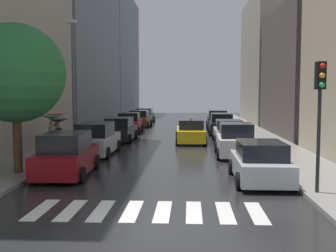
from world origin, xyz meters
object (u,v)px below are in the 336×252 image
Objects in this scene: parked_car_right_second at (236,141)px; pedestrian_by_kerb at (58,128)px; parked_car_left_nearest at (67,156)px; parked_car_left_fourth at (129,123)px; parked_car_left_second at (96,140)px; taxi_midroad at (191,132)px; street_tree_left at (16,74)px; lamp_post_left at (73,76)px; parked_car_right_third at (229,132)px; traffic_light_right_corner at (320,98)px; pedestrian_foreground at (55,122)px; parked_car_left_fifth at (140,119)px; parked_car_right_fourth at (221,125)px; pedestrian_near_tree at (52,127)px; parked_car_right_nearest at (260,163)px; parked_car_left_sixth at (145,116)px; parked_car_left_third at (120,130)px; parked_car_right_fifth at (217,120)px.

parked_car_right_second is 9.65m from pedestrian_by_kerb.
parked_car_left_fourth is at bearing -1.55° from parked_car_left_nearest.
parked_car_left_second is 1.02× the size of taxi_midroad.
lamp_post_left reaches higher than street_tree_left.
parked_car_right_second is (7.57, 5.55, 0.00)m from parked_car_left_nearest.
parked_car_left_fourth is 1.12× the size of parked_car_right_third.
traffic_light_right_corner is at bearing -42.10° from lamp_post_left.
parked_car_right_second is at bearing 171.45° from pedestrian_foreground.
parked_car_right_fourth reaches higher than parked_car_left_fifth.
parked_car_left_fifth is 17.97m from lamp_post_left.
parked_car_right_second is 10.46m from pedestrian_foreground.
pedestrian_near_tree is (0.81, -2.94, -0.03)m from pedestrian_foreground.
lamp_post_left is at bearing 137.90° from traffic_light_right_corner.
parked_car_right_second is at bearing -8.87° from lamp_post_left.
parked_car_left_fourth is (-0.11, 18.33, -0.03)m from parked_car_left_nearest.
parked_car_left_fifth is at bearing 17.40° from parked_car_right_nearest.
lamp_post_left is (-11.00, 9.94, 1.15)m from traffic_light_right_corner.
parked_car_right_fourth is 0.99× the size of taxi_midroad.
parked_car_left_sixth is at bearing 18.28° from parked_car_right_second.
parked_car_left_nearest is 0.98× the size of parked_car_left_fourth.
parked_car_left_nearest reaches higher than parked_car_right_third.
traffic_light_right_corner is (1.75, -8.49, 2.44)m from parked_car_right_second.
parked_car_left_nearest reaches higher than parked_car_left_third.
street_tree_left is (-9.81, -11.79, 3.48)m from parked_car_right_third.
pedestrian_near_tree reaches higher than parked_car_left_nearest.
parked_car_right_fifth is at bearing -24.25° from parked_car_left_second.
parked_car_left_third is at bearing -178.49° from parked_car_left_fifth.
parked_car_left_fifth is 14.98m from parked_car_right_third.
pedestrian_near_tree reaches higher than parked_car_right_second.
parked_car_right_second is at bearing -91.73° from parked_car_left_second.
parked_car_left_fifth is 0.59× the size of lamp_post_left.
parked_car_left_nearest reaches higher than parked_car_right_nearest.
parked_car_left_second is 13.96m from parked_car_right_fourth.
lamp_post_left is at bearing 138.81° from parked_car_right_fourth.
parked_car_right_nearest is 0.99× the size of traffic_light_right_corner.
traffic_light_right_corner reaches higher than parked_car_left_nearest.
parked_car_left_fourth is at bearing 84.05° from street_tree_left.
parked_car_right_nearest is (7.91, -19.10, -0.07)m from parked_car_left_fourth.
parked_car_right_fifth is at bearing 0.64° from parked_car_right_second.
parked_car_left_nearest is at bearing 178.06° from parked_car_left_fourth.
street_tree_left is at bearing 162.38° from parked_car_left_second.
parked_car_right_second is at bearing -159.83° from taxi_midroad.
parked_car_left_second is at bearing 127.32° from parked_car_right_third.
parked_car_left_nearest reaches higher than parked_car_right_fifth.
parked_car_right_second is at bearing 178.60° from parked_car_right_third.
street_tree_left reaches higher than parked_car_left_sixth.
pedestrian_by_kerb reaches higher than parked_car_right_fifth.
traffic_light_right_corner reaches higher than parked_car_right_nearest.
parked_car_left_fourth is 20.67m from parked_car_right_nearest.
pedestrian_by_kerb is at bearing 90.30° from street_tree_left.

